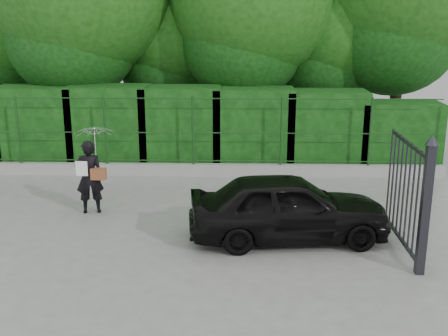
{
  "coord_description": "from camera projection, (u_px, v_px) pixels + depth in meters",
  "views": [
    {
      "loc": [
        1.57,
        -9.8,
        4.22
      ],
      "look_at": [
        1.29,
        1.3,
        1.1
      ],
      "focal_mm": 45.0,
      "sensor_mm": 36.0,
      "label": 1
    }
  ],
  "objects": [
    {
      "name": "gate",
      "position": [
        416.0,
        197.0,
        9.48
      ],
      "size": [
        0.22,
        2.33,
        2.36
      ],
      "color": "#232329",
      "rests_on": "ground"
    },
    {
      "name": "hedge",
      "position": [
        177.0,
        128.0,
        15.62
      ],
      "size": [
        14.2,
        1.2,
        2.24
      ],
      "color": "black",
      "rests_on": "ground"
    },
    {
      "name": "kerb",
      "position": [
        178.0,
        170.0,
        14.9
      ],
      "size": [
        14.0,
        0.25,
        0.3
      ],
      "primitive_type": "cube",
      "color": "#9E9E99",
      "rests_on": "ground"
    },
    {
      "name": "car",
      "position": [
        288.0,
        207.0,
        10.59
      ],
      "size": [
        3.89,
        1.87,
        1.28
      ],
      "primitive_type": "imported",
      "rotation": [
        0.0,
        0.0,
        1.67
      ],
      "color": "black",
      "rests_on": "ground"
    },
    {
      "name": "fence",
      "position": [
        186.0,
        131.0,
        14.61
      ],
      "size": [
        14.13,
        0.06,
        1.8
      ],
      "color": "#163E14",
      "rests_on": "kerb"
    },
    {
      "name": "ground",
      "position": [
        154.0,
        242.0,
        10.61
      ],
      "size": [
        80.0,
        80.0,
        0.0
      ],
      "primitive_type": "plane",
      "color": "gray"
    },
    {
      "name": "woman",
      "position": [
        93.0,
        158.0,
        11.88
      ],
      "size": [
        0.89,
        0.84,
        1.89
      ],
      "color": "black",
      "rests_on": "ground"
    }
  ]
}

